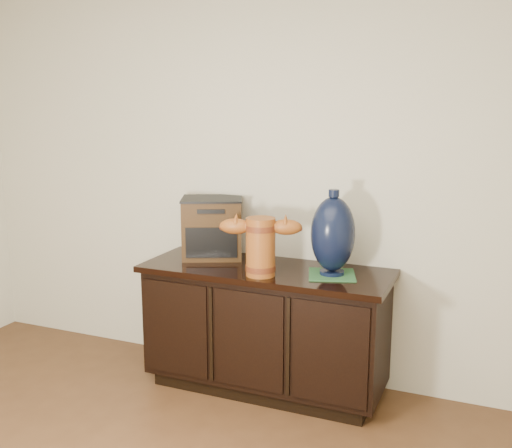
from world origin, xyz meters
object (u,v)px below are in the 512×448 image
at_px(sideboard, 266,328).
at_px(spray_can, 227,244).
at_px(lamp_base, 333,234).
at_px(tv_radio, 212,228).
at_px(terracotta_vessel, 261,243).

xyz_separation_m(sideboard, spray_can, (-0.30, 0.10, 0.46)).
bearing_deg(sideboard, lamp_base, 0.05).
relative_size(sideboard, spray_can, 7.58).
bearing_deg(tv_radio, sideboard, -39.80).
bearing_deg(tv_radio, lamp_base, -32.16).
xyz_separation_m(sideboard, tv_radio, (-0.40, 0.11, 0.55)).
height_order(terracotta_vessel, spray_can, terracotta_vessel).
bearing_deg(sideboard, tv_radio, 164.35).
relative_size(sideboard, tv_radio, 3.18).
xyz_separation_m(terracotta_vessel, spray_can, (-0.33, 0.26, -0.09)).
height_order(sideboard, terracotta_vessel, terracotta_vessel).
bearing_deg(lamp_base, sideboard, -179.95).
bearing_deg(terracotta_vessel, spray_can, 124.09).
xyz_separation_m(tv_radio, lamp_base, (0.80, -0.11, 0.05)).
distance_m(terracotta_vessel, tv_radio, 0.51).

